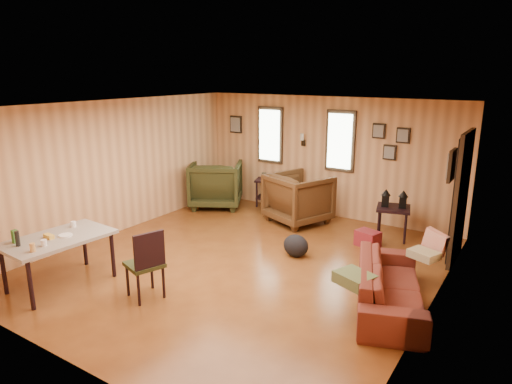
# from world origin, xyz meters

# --- Properties ---
(room) EXTENTS (5.54, 6.04, 2.44)m
(room) POSITION_xyz_m (0.17, 0.27, 1.21)
(room) COLOR brown
(room) RESTS_ON ground
(sofa) EXTENTS (1.20, 2.03, 0.76)m
(sofa) POSITION_xyz_m (2.31, -0.07, 0.38)
(sofa) COLOR maroon
(sofa) RESTS_ON ground
(recliner_brown) EXTENTS (1.33, 1.29, 1.07)m
(recliner_brown) POSITION_xyz_m (-0.20, 2.24, 0.53)
(recliner_brown) COLOR #4A2E16
(recliner_brown) RESTS_ON ground
(recliner_green) EXTENTS (1.41, 1.38, 1.09)m
(recliner_green) POSITION_xyz_m (-2.22, 2.22, 0.55)
(recliner_green) COLOR #2C2F15
(recliner_green) RESTS_ON ground
(end_table) EXTENTS (0.71, 0.68, 0.73)m
(end_table) POSITION_xyz_m (-1.29, 2.93, 0.41)
(end_table) COLOR black
(end_table) RESTS_ON ground
(side_table) EXTENTS (0.68, 0.68, 0.89)m
(side_table) POSITION_xyz_m (1.61, 2.34, 0.61)
(side_table) COLOR black
(side_table) RESTS_ON ground
(cooler) EXTENTS (0.44, 0.37, 0.27)m
(cooler) POSITION_xyz_m (1.38, 1.74, 0.14)
(cooler) COLOR maroon
(cooler) RESTS_ON ground
(backpack) EXTENTS (0.44, 0.35, 0.36)m
(backpack) POSITION_xyz_m (0.57, 0.69, 0.18)
(backpack) COLOR black
(backpack) RESTS_ON ground
(sofa_pillows) EXTENTS (1.04, 1.87, 0.38)m
(sofa_pillows) POSITION_xyz_m (2.29, 0.14, 0.51)
(sofa_pillows) COLOR #4B552F
(sofa_pillows) RESTS_ON sofa
(dining_table) EXTENTS (0.92, 1.43, 0.90)m
(dining_table) POSITION_xyz_m (-1.68, -1.97, 0.64)
(dining_table) COLOR #9E9184
(dining_table) RESTS_ON ground
(dining_chair) EXTENTS (0.54, 0.54, 0.94)m
(dining_chair) POSITION_xyz_m (-0.38, -1.59, 0.53)
(dining_chair) COLOR #2C2F15
(dining_chair) RESTS_ON ground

